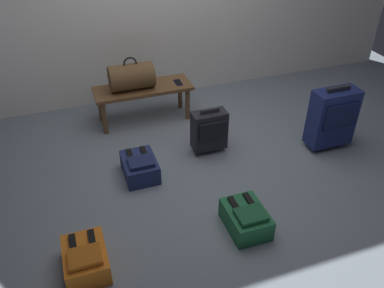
{
  "coord_description": "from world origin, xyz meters",
  "views": [
    {
      "loc": [
        -1.11,
        -2.64,
        2.22
      ],
      "look_at": [
        -0.17,
        0.07,
        0.25
      ],
      "focal_mm": 37.35,
      "sensor_mm": 36.0,
      "label": 1
    }
  ],
  "objects_px": {
    "duffel_bag_brown": "(131,77)",
    "backpack_orange": "(86,259)",
    "backpack_green": "(246,218)",
    "suitcase_upright_navy": "(332,117)",
    "backpack_navy": "(140,167)",
    "bench": "(143,92)",
    "suitcase_small_charcoal": "(209,130)",
    "cell_phone": "(178,82)"
  },
  "relations": [
    {
      "from": "cell_phone",
      "to": "backpack_orange",
      "type": "height_order",
      "value": "cell_phone"
    },
    {
      "from": "cell_phone",
      "to": "backpack_green",
      "type": "xyz_separation_m",
      "value": [
        -0.03,
        -1.76,
        -0.3
      ]
    },
    {
      "from": "backpack_navy",
      "to": "backpack_orange",
      "type": "distance_m",
      "value": 1.03
    },
    {
      "from": "backpack_green",
      "to": "backpack_orange",
      "type": "distance_m",
      "value": 1.17
    },
    {
      "from": "bench",
      "to": "duffel_bag_brown",
      "type": "bearing_deg",
      "value": 180.0
    },
    {
      "from": "suitcase_small_charcoal",
      "to": "backpack_navy",
      "type": "xyz_separation_m",
      "value": [
        -0.7,
        -0.15,
        -0.15
      ]
    },
    {
      "from": "backpack_orange",
      "to": "duffel_bag_brown",
      "type": "bearing_deg",
      "value": 67.77
    },
    {
      "from": "backpack_green",
      "to": "suitcase_small_charcoal",
      "type": "bearing_deg",
      "value": 84.33
    },
    {
      "from": "backpack_green",
      "to": "backpack_orange",
      "type": "bearing_deg",
      "value": 179.55
    },
    {
      "from": "duffel_bag_brown",
      "to": "backpack_navy",
      "type": "xyz_separation_m",
      "value": [
        -0.16,
        -0.91,
        -0.43
      ]
    },
    {
      "from": "suitcase_small_charcoal",
      "to": "cell_phone",
      "type": "bearing_deg",
      "value": 95.29
    },
    {
      "from": "backpack_navy",
      "to": "backpack_green",
      "type": "xyz_separation_m",
      "value": [
        0.6,
        -0.87,
        0.0
      ]
    },
    {
      "from": "bench",
      "to": "backpack_navy",
      "type": "height_order",
      "value": "bench"
    },
    {
      "from": "bench",
      "to": "suitcase_upright_navy",
      "type": "relative_size",
      "value": 1.57
    },
    {
      "from": "suitcase_small_charcoal",
      "to": "backpack_orange",
      "type": "xyz_separation_m",
      "value": [
        -1.27,
        -1.01,
        -0.15
      ]
    },
    {
      "from": "bench",
      "to": "suitcase_small_charcoal",
      "type": "relative_size",
      "value": 2.17
    },
    {
      "from": "suitcase_small_charcoal",
      "to": "backpack_navy",
      "type": "height_order",
      "value": "suitcase_small_charcoal"
    },
    {
      "from": "suitcase_upright_navy",
      "to": "suitcase_small_charcoal",
      "type": "bearing_deg",
      "value": 164.78
    },
    {
      "from": "bench",
      "to": "suitcase_small_charcoal",
      "type": "height_order",
      "value": "suitcase_small_charcoal"
    },
    {
      "from": "bench",
      "to": "backpack_green",
      "type": "xyz_separation_m",
      "value": [
        0.33,
        -1.78,
        -0.24
      ]
    },
    {
      "from": "backpack_navy",
      "to": "backpack_orange",
      "type": "bearing_deg",
      "value": -123.4
    },
    {
      "from": "bench",
      "to": "backpack_green",
      "type": "distance_m",
      "value": 1.83
    },
    {
      "from": "suitcase_upright_navy",
      "to": "backpack_green",
      "type": "height_order",
      "value": "suitcase_upright_navy"
    },
    {
      "from": "backpack_navy",
      "to": "suitcase_small_charcoal",
      "type": "bearing_deg",
      "value": 11.76
    },
    {
      "from": "backpack_navy",
      "to": "backpack_green",
      "type": "height_order",
      "value": "same"
    },
    {
      "from": "bench",
      "to": "backpack_navy",
      "type": "bearing_deg",
      "value": -106.18
    },
    {
      "from": "bench",
      "to": "backpack_navy",
      "type": "distance_m",
      "value": 0.98
    },
    {
      "from": "bench",
      "to": "suitcase_upright_navy",
      "type": "height_order",
      "value": "suitcase_upright_navy"
    },
    {
      "from": "suitcase_upright_navy",
      "to": "backpack_navy",
      "type": "height_order",
      "value": "suitcase_upright_navy"
    },
    {
      "from": "suitcase_upright_navy",
      "to": "backpack_green",
      "type": "distance_m",
      "value": 1.42
    },
    {
      "from": "bench",
      "to": "backpack_orange",
      "type": "xyz_separation_m",
      "value": [
        -0.83,
        -1.78,
        -0.24
      ]
    },
    {
      "from": "bench",
      "to": "suitcase_small_charcoal",
      "type": "distance_m",
      "value": 0.89
    },
    {
      "from": "duffel_bag_brown",
      "to": "suitcase_upright_navy",
      "type": "bearing_deg",
      "value": -32.92
    },
    {
      "from": "bench",
      "to": "backpack_navy",
      "type": "xyz_separation_m",
      "value": [
        -0.27,
        -0.91,
        -0.24
      ]
    },
    {
      "from": "bench",
      "to": "backpack_green",
      "type": "bearing_deg",
      "value": -79.38
    },
    {
      "from": "backpack_green",
      "to": "suitcase_upright_navy",
      "type": "bearing_deg",
      "value": 30.55
    },
    {
      "from": "duffel_bag_brown",
      "to": "cell_phone",
      "type": "xyz_separation_m",
      "value": [
        0.47,
        -0.03,
        -0.13
      ]
    },
    {
      "from": "duffel_bag_brown",
      "to": "suitcase_upright_navy",
      "type": "height_order",
      "value": "duffel_bag_brown"
    },
    {
      "from": "cell_phone",
      "to": "suitcase_upright_navy",
      "type": "relative_size",
      "value": 0.23
    },
    {
      "from": "duffel_bag_brown",
      "to": "backpack_navy",
      "type": "height_order",
      "value": "duffel_bag_brown"
    },
    {
      "from": "duffel_bag_brown",
      "to": "backpack_orange",
      "type": "relative_size",
      "value": 1.16
    },
    {
      "from": "duffel_bag_brown",
      "to": "suitcase_upright_navy",
      "type": "distance_m",
      "value": 1.98
    }
  ]
}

